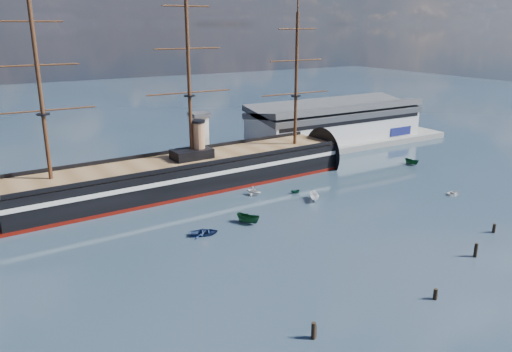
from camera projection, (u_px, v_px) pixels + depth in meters
ground at (249, 207)px, 115.80m from camera, size 600.00×600.00×0.00m
quay at (218, 165)px, 150.29m from camera, size 180.00×18.00×2.00m
warehouse at (335, 122)px, 174.71m from camera, size 63.00×21.00×11.60m
quay_tower at (200, 138)px, 141.56m from camera, size 5.00×5.00×15.00m
warship at (179, 175)px, 126.71m from camera, size 113.25×20.55×53.94m
motorboat_a at (248, 223)px, 106.30m from camera, size 6.76×5.20×2.57m
motorboat_b at (204, 235)px, 100.40m from camera, size 2.50×3.85×1.67m
motorboat_c at (314, 200)px, 120.07m from camera, size 6.35×4.64×2.40m
motorboat_d at (254, 195)px, 123.85m from camera, size 7.30×5.62×2.46m
motorboat_e at (454, 195)px, 124.28m from camera, size 1.05×2.59×1.20m
motorboat_f at (411, 165)px, 150.78m from camera, size 5.66×2.82×2.16m
motorboat_g at (295, 193)px, 125.04m from camera, size 1.67×2.97×1.12m
piling_near_left at (313, 339)px, 67.32m from camera, size 0.64×0.64×3.15m
piling_near_mid at (435, 299)px, 76.92m from camera, size 0.64×0.64×2.51m
piling_near_right at (475, 257)px, 91.00m from camera, size 0.64×0.64×3.36m
piling_far_right at (493, 233)px, 101.58m from camera, size 0.64×0.64×2.63m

